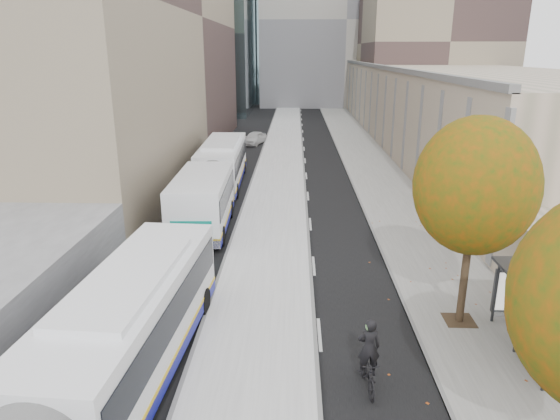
{
  "coord_description": "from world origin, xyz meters",
  "views": [
    {
      "loc": [
        -2.58,
        -3.68,
        9.62
      ],
      "look_at": [
        -3.27,
        18.81,
        2.5
      ],
      "focal_mm": 32.0,
      "sensor_mm": 36.0,
      "label": 1
    }
  ],
  "objects_px": {
    "cyclist": "(368,363)",
    "bus_near": "(63,419)",
    "bus_shelter": "(552,296)",
    "distant_car": "(254,138)",
    "bus_far": "(215,176)"
  },
  "relations": [
    {
      "from": "bus_near",
      "to": "bus_far",
      "type": "relative_size",
      "value": 0.99
    },
    {
      "from": "bus_near",
      "to": "cyclist",
      "type": "height_order",
      "value": "bus_near"
    },
    {
      "from": "cyclist",
      "to": "bus_far",
      "type": "bearing_deg",
      "value": 105.66
    },
    {
      "from": "bus_shelter",
      "to": "bus_near",
      "type": "height_order",
      "value": "bus_near"
    },
    {
      "from": "bus_far",
      "to": "cyclist",
      "type": "relative_size",
      "value": 8.26
    },
    {
      "from": "bus_far",
      "to": "cyclist",
      "type": "xyz_separation_m",
      "value": [
        7.51,
        -19.53,
        -0.88
      ]
    },
    {
      "from": "cyclist",
      "to": "bus_near",
      "type": "bearing_deg",
      "value": -159.52
    },
    {
      "from": "bus_far",
      "to": "distant_car",
      "type": "relative_size",
      "value": 4.69
    },
    {
      "from": "bus_near",
      "to": "distant_car",
      "type": "height_order",
      "value": "bus_near"
    },
    {
      "from": "bus_shelter",
      "to": "bus_far",
      "type": "relative_size",
      "value": 0.23
    },
    {
      "from": "bus_shelter",
      "to": "cyclist",
      "type": "distance_m",
      "value": 6.49
    },
    {
      "from": "bus_shelter",
      "to": "bus_near",
      "type": "relative_size",
      "value": 0.23
    },
    {
      "from": "bus_near",
      "to": "bus_shelter",
      "type": "bearing_deg",
      "value": 25.75
    },
    {
      "from": "bus_shelter",
      "to": "distant_car",
      "type": "distance_m",
      "value": 41.48
    },
    {
      "from": "bus_shelter",
      "to": "bus_far",
      "type": "bearing_deg",
      "value": 127.61
    }
  ]
}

